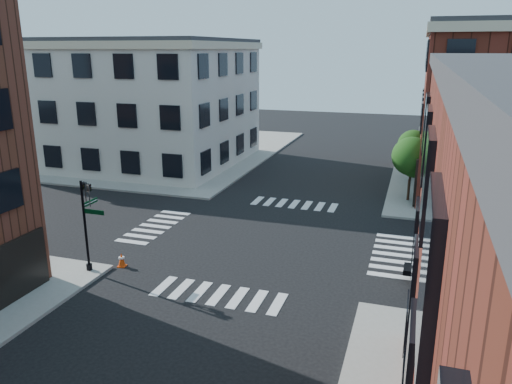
{
  "coord_description": "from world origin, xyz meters",
  "views": [
    {
      "loc": [
        7.71,
        -25.35,
        10.45
      ],
      "look_at": [
        -0.81,
        0.85,
        2.5
      ],
      "focal_mm": 35.0,
      "sensor_mm": 36.0,
      "label": 1
    }
  ],
  "objects": [
    {
      "name": "building_nw",
      "position": [
        -19.0,
        16.0,
        5.5
      ],
      "size": [
        22.0,
        16.0,
        11.0
      ],
      "primitive_type": "cube",
      "color": "beige",
      "rests_on": "ground"
    },
    {
      "name": "signal_pole",
      "position": [
        -6.72,
        -6.68,
        2.86
      ],
      "size": [
        1.29,
        1.24,
        4.6
      ],
      "color": "black",
      "rests_on": "ground"
    },
    {
      "name": "sidewalk_nw",
      "position": [
        -21.0,
        21.0,
        0.07
      ],
      "size": [
        30.0,
        30.0,
        0.15
      ],
      "primitive_type": "cube",
      "color": "gray",
      "rests_on": "ground"
    },
    {
      "name": "tree_far",
      "position": [
        7.56,
        15.98,
        2.87
      ],
      "size": [
        2.43,
        2.43,
        4.07
      ],
      "color": "black",
      "rests_on": "ground"
    },
    {
      "name": "traffic_cone",
      "position": [
        -5.7,
        -5.7,
        0.35
      ],
      "size": [
        0.45,
        0.45,
        0.72
      ],
      "rotation": [
        0.0,
        0.0,
        0.15
      ],
      "color": "#E4410A",
      "rests_on": "ground"
    },
    {
      "name": "tree_near",
      "position": [
        7.56,
        9.98,
        3.16
      ],
      "size": [
        2.69,
        2.69,
        4.49
      ],
      "color": "black",
      "rests_on": "ground"
    },
    {
      "name": "ground",
      "position": [
        0.0,
        0.0,
        0.0
      ],
      "size": [
        120.0,
        120.0,
        0.0
      ],
      "primitive_type": "plane",
      "color": "black",
      "rests_on": "ground"
    }
  ]
}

